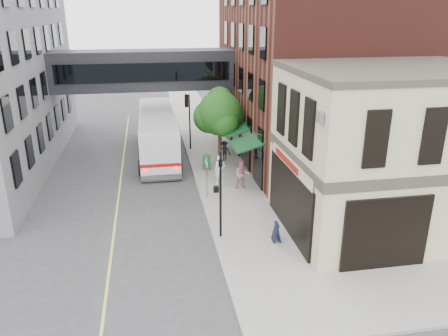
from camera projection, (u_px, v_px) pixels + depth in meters
name	position (u px, v px, depth m)	size (l,w,h in m)	color
ground	(219.00, 260.00, 20.30)	(120.00, 120.00, 0.00)	#38383A
sidewalk_main	(215.00, 160.00, 33.55)	(4.00, 60.00, 0.15)	gray
corner_building	(387.00, 151.00, 22.17)	(10.19, 8.12, 8.45)	tan
brick_building	(315.00, 65.00, 33.40)	(13.76, 18.00, 14.00)	#4A1D17
skyway_bridge	(144.00, 70.00, 34.23)	(14.00, 3.18, 3.00)	black
traffic_signal_near	(220.00, 185.00, 21.19)	(0.44, 0.22, 4.60)	black
traffic_signal_far	(188.00, 111.00, 34.93)	(0.53, 0.28, 4.50)	black
street_sign_pole	(207.00, 170.00, 26.18)	(0.08, 0.75, 3.00)	gray
street_tree	(219.00, 113.00, 31.55)	(3.80, 3.20, 5.60)	#382619
lane_marking	(120.00, 186.00, 28.74)	(0.12, 40.00, 0.01)	#D8CC4C
bus	(158.00, 132.00, 34.45)	(3.10, 12.50, 3.36)	white
pedestrian_a	(220.00, 170.00, 28.49)	(0.70, 0.46, 1.92)	white
pedestrian_b	(242.00, 174.00, 27.76)	(0.92, 0.72, 1.89)	#D18790
pedestrian_c	(224.00, 151.00, 32.96)	(0.99, 0.57, 1.54)	black
newspaper_box	(206.00, 162.00, 31.28)	(0.51, 0.45, 1.02)	#155D29
sandwich_board	(276.00, 232.00, 21.56)	(0.35, 0.55, 0.97)	black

